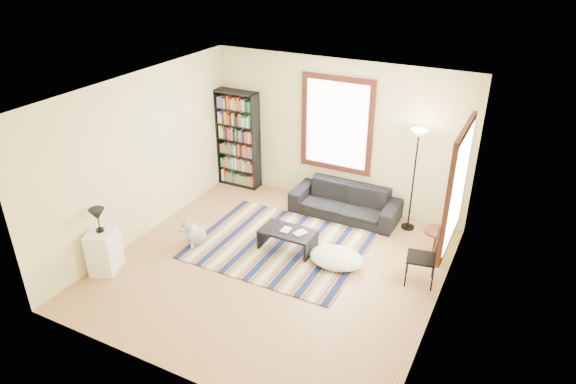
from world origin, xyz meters
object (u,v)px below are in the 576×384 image
at_px(sofa, 345,202).
at_px(dog, 195,230).
at_px(white_cabinet, 104,250).
at_px(floor_cushion, 336,258).
at_px(floor_lamp, 413,181).
at_px(coffee_table, 288,240).
at_px(folding_chair, 421,258).
at_px(side_table, 434,245).
at_px(bookshelf, 238,139).

distance_m(sofa, dog, 2.80).
distance_m(white_cabinet, dog, 1.49).
relative_size(floor_cushion, floor_lamp, 0.48).
distance_m(coffee_table, folding_chair, 2.20).
xyz_separation_m(floor_cushion, side_table, (1.34, 0.84, 0.16)).
height_order(sofa, dog, sofa).
distance_m(coffee_table, floor_cushion, 0.89).
relative_size(side_table, dog, 1.04).
height_order(bookshelf, floor_cushion, bookshelf).
bearing_deg(sofa, white_cabinet, -128.95).
height_order(floor_cushion, side_table, side_table).
height_order(floor_lamp, folding_chair, floor_lamp).
height_order(sofa, side_table, sofa).
relative_size(coffee_table, folding_chair, 1.05).
xyz_separation_m(sofa, side_table, (1.80, -0.69, -0.02)).
height_order(bookshelf, white_cabinet, bookshelf).
relative_size(bookshelf, dog, 3.85).
relative_size(white_cabinet, dog, 1.35).
bearing_deg(white_cabinet, floor_cushion, 7.83).
xyz_separation_m(bookshelf, white_cabinet, (-0.23, -3.58, -0.65)).
bearing_deg(dog, white_cabinet, -115.49).
bearing_deg(dog, floor_lamp, 41.91).
bearing_deg(sofa, bookshelf, 173.97).
bearing_deg(floor_lamp, folding_chair, -69.09).
height_order(coffee_table, side_table, side_table).
relative_size(floor_lamp, white_cabinet, 2.66).
bearing_deg(sofa, side_table, -20.75).
bearing_deg(folding_chair, coffee_table, 172.41).
bearing_deg(white_cabinet, dog, 36.02).
bearing_deg(dog, side_table, 27.14).
bearing_deg(floor_lamp, dog, -145.01).
bearing_deg(side_table, bookshelf, 167.31).
height_order(coffee_table, folding_chair, folding_chair).
distance_m(bookshelf, folding_chair, 4.57).
xyz_separation_m(white_cabinet, dog, (0.80, 1.25, -0.09)).
bearing_deg(bookshelf, side_table, -12.69).
bearing_deg(sofa, floor_lamp, 5.06).
bearing_deg(folding_chair, side_table, 75.67).
distance_m(side_table, dog, 3.95).
bearing_deg(folding_chair, floor_lamp, 100.60).
xyz_separation_m(bookshelf, coffee_table, (2.04, -1.78, -0.82)).
height_order(side_table, white_cabinet, white_cabinet).
bearing_deg(side_table, sofa, 159.03).
distance_m(floor_lamp, white_cabinet, 5.20).
height_order(sofa, white_cabinet, white_cabinet).
distance_m(sofa, white_cabinet, 4.27).
height_order(floor_cushion, dog, dog).
height_order(bookshelf, dog, bookshelf).
relative_size(coffee_table, white_cabinet, 1.29).
distance_m(folding_chair, dog, 3.72).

